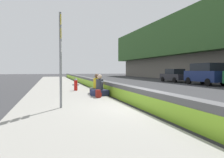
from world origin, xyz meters
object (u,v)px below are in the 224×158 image
at_px(seated_person_foreground, 100,89).
at_px(seated_person_middle, 97,87).
at_px(fire_hydrant, 76,84).
at_px(parked_car_fourth, 174,75).
at_px(backpack, 98,94).
at_px(parked_car_third, 206,74).
at_px(route_sign_post, 61,52).

xyz_separation_m(seated_person_foreground, seated_person_middle, (1.23, -0.09, 0.01)).
height_order(fire_hydrant, parked_car_fourth, parked_car_fourth).
bearing_deg(parked_car_fourth, seated_person_foreground, 135.55).
relative_size(backpack, parked_car_third, 0.08).
bearing_deg(parked_car_fourth, backpack, 136.70).
bearing_deg(fire_hydrant, seated_person_middle, -154.45).
bearing_deg(fire_hydrant, parked_car_fourth, -54.82).
relative_size(fire_hydrant, parked_car_third, 0.18).
bearing_deg(seated_person_foreground, route_sign_post, 146.52).
distance_m(backpack, parked_car_third, 15.47).
relative_size(seated_person_foreground, seated_person_middle, 0.98).
height_order(seated_person_middle, backpack, seated_person_middle).
xyz_separation_m(route_sign_post, seated_person_foreground, (3.44, -2.27, -1.72)).
height_order(fire_hydrant, seated_person_middle, seated_person_middle).
distance_m(fire_hydrant, seated_person_foreground, 3.53).
relative_size(seated_person_middle, parked_car_third, 0.25).
bearing_deg(route_sign_post, parked_car_fourth, -42.46).
xyz_separation_m(seated_person_middle, backpack, (-2.05, 0.35, -0.18)).
relative_size(route_sign_post, fire_hydrant, 4.09).
relative_size(route_sign_post, backpack, 9.00).
bearing_deg(backpack, seated_person_foreground, -17.54).
height_order(fire_hydrant, seated_person_foreground, seated_person_foreground).
relative_size(parked_car_third, parked_car_fourth, 1.06).
distance_m(seated_person_middle, parked_car_fourth, 17.55).
relative_size(fire_hydrant, seated_person_foreground, 0.74).
bearing_deg(backpack, seated_person_middle, -9.72).
relative_size(fire_hydrant, seated_person_middle, 0.73).
bearing_deg(seated_person_middle, parked_car_fourth, -47.05).
bearing_deg(fire_hydrant, backpack, -170.74).
xyz_separation_m(backpack, parked_car_fourth, (14.00, -13.19, 0.53)).
distance_m(route_sign_post, parked_car_third, 18.61).
xyz_separation_m(seated_person_middle, parked_car_third, (6.03, -12.82, 0.67)).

